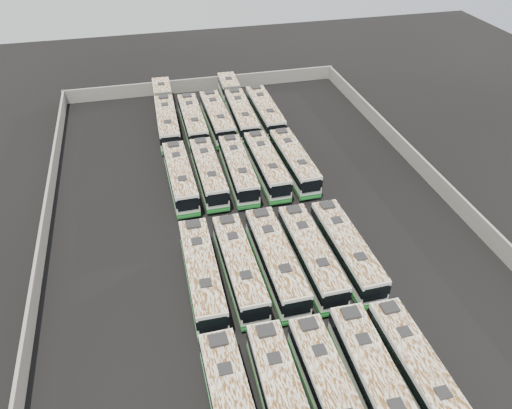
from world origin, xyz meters
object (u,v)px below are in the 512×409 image
object	(u,v)px
bus_back_left	(193,121)
bus_back_right	(237,106)
bus_midfront_center	(276,260)
bus_midfront_far_right	(346,250)
bus_midback_far_left	(180,177)
bus_midback_left	(208,173)
bus_front_center	(331,394)
bus_midfront_right	(311,255)
bus_midback_right	(266,165)
bus_front_right	(376,383)
bus_front_left	(284,404)
bus_back_far_left	(165,112)
bus_midfront_far_left	(202,274)
bus_midback_far_right	(294,161)
bus_back_far_right	(265,112)
bus_midfront_left	(239,267)
bus_back_center	(217,118)
bus_front_far_right	(419,373)
bus_midback_center	(238,169)

from	to	relation	value
bus_back_left	bus_back_right	size ratio (longest dim) A/B	0.64
bus_midfront_center	bus_midfront_far_right	bearing A→B (deg)	-1.71
bus_midback_far_left	bus_midback_left	xyz separation A→B (m)	(3.40, 0.16, -0.00)
bus_front_center	bus_midfront_right	size ratio (longest dim) A/B	0.97
bus_midfront_center	bus_midback_right	world-z (taller)	bus_midfront_center
bus_midback_right	bus_back_left	size ratio (longest dim) A/B	1.00
bus_front_right	bus_midback_right	bearing A→B (deg)	90.92
bus_front_left	bus_front_center	size ratio (longest dim) A/B	1.03
bus_front_left	bus_front_right	xyz separation A→B (m)	(6.99, 0.00, 0.02)
bus_back_left	bus_back_right	xyz separation A→B (m)	(7.18, 3.39, 0.01)
bus_midback_right	bus_back_far_left	world-z (taller)	bus_back_far_left
bus_midfront_far_left	bus_back_far_left	size ratio (longest dim) A/B	0.65
bus_midback_far_right	bus_back_far_right	world-z (taller)	bus_back_far_right
bus_midfront_left	bus_midback_far_left	world-z (taller)	bus_midfront_left
bus_back_right	bus_midfront_center	bearing A→B (deg)	-94.78
bus_midback_left	bus_back_right	bearing A→B (deg)	67.02
bus_midback_left	bus_back_far_left	xyz separation A→B (m)	(-3.41, 17.68, 0.04)
bus_midfront_far_left	bus_midback_right	distance (m)	20.05
bus_midback_far_right	bus_back_center	size ratio (longest dim) A/B	0.96
bus_midfront_far_left	bus_midfront_left	world-z (taller)	bus_midfront_far_left
bus_back_right	bus_back_far_right	world-z (taller)	bus_back_far_right
bus_front_far_right	bus_back_center	bearing A→B (deg)	97.94
bus_front_center	bus_back_right	distance (m)	48.94
bus_front_left	bus_front_right	world-z (taller)	bus_front_right
bus_front_left	bus_midfront_center	bearing A→B (deg)	77.40
bus_midfront_far_right	bus_back_far_right	bearing A→B (deg)	88.83
bus_front_far_right	bus_midback_center	xyz separation A→B (m)	(-7.01, 31.18, 0.01)
bus_midfront_far_right	bus_back_right	distance (m)	34.69
bus_front_far_right	bus_midfront_far_right	bearing A→B (deg)	88.92
bus_front_center	bus_midfront_center	distance (m)	14.43
bus_midfront_far_right	bus_front_right	bearing A→B (deg)	-105.05
bus_front_center	bus_midback_center	size ratio (longest dim) A/B	0.99
bus_midback_left	bus_back_center	xyz separation A→B (m)	(3.59, 14.05, 0.08)
bus_front_center	bus_back_right	world-z (taller)	bus_back_right
bus_midback_far_left	bus_midback_left	world-z (taller)	bus_midback_far_left
bus_front_center	bus_midback_center	xyz separation A→B (m)	(-0.05, 31.24, 0.01)
bus_back_right	bus_midfront_far_left	bearing A→B (deg)	-105.93
bus_front_center	bus_back_far_left	world-z (taller)	bus_back_far_left
bus_midfront_left	bus_midback_right	distance (m)	18.30
bus_front_center	bus_front_far_right	size ratio (longest dim) A/B	1.00
bus_front_right	bus_midback_far_left	world-z (taller)	bus_front_right
bus_midback_far_right	bus_midfront_far_right	bearing A→B (deg)	-91.35
bus_midback_far_left	bus_back_center	xyz separation A→B (m)	(6.99, 14.21, 0.07)
bus_front_left	bus_midback_far_left	xyz separation A→B (m)	(-3.53, 31.23, -0.04)
bus_back_far_left	bus_back_center	world-z (taller)	bus_back_center
bus_front_right	bus_midfront_right	bearing A→B (deg)	91.18
bus_front_left	bus_midback_far_right	size ratio (longest dim) A/B	1.02
bus_midback_left	bus_back_far_left	world-z (taller)	bus_back_far_left
bus_back_center	bus_back_far_right	xyz separation A→B (m)	(7.11, 0.14, 0.00)
bus_back_center	bus_midfront_far_right	bearing A→B (deg)	-78.01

